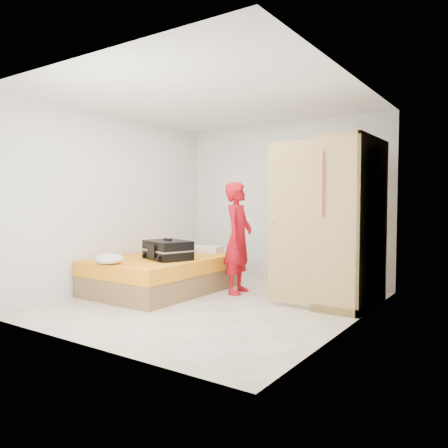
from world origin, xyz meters
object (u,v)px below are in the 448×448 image
Objects in this scene: bed at (162,274)px; round_cushion at (110,259)px; wardrobe at (346,227)px; person at (238,238)px; suitcase at (167,250)px.

round_cushion is (-0.09, -0.90, 0.32)m from bed.
wardrobe is (2.50, 0.67, 0.75)m from bed.
person is at bearing 28.14° from bed.
bed is 0.96m from round_cushion.
round_cushion is (-0.30, -0.78, -0.06)m from suitcase.
person is (-1.52, -0.14, -0.20)m from wardrobe.
wardrobe reaches higher than suitcase.
suitcase is at bearing 68.73° from round_cushion.
wardrobe is 3.06m from round_cushion.
bed is at bearing 84.27° from round_cushion.
person is 1.02m from suitcase.
bed is 5.54× the size of round_cushion.
bed is 1.27× the size of person.
round_cushion reaches higher than bed.
bed is 0.96× the size of wardrobe.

